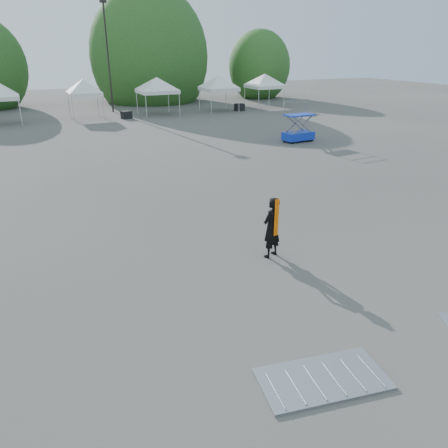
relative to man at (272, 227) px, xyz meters
name	(u,v)px	position (x,y,z in m)	size (l,w,h in m)	color
ground	(228,239)	(-0.63, 1.68, -0.94)	(120.00, 120.00, 0.00)	#474442
light_pole_east	(108,51)	(2.37, 33.68, 4.58)	(0.60, 0.25, 9.80)	black
tree_mid_e	(150,56)	(8.37, 40.68, 3.90)	(5.12, 5.12, 7.79)	#382314
tree_far_e	(259,67)	(21.37, 38.68, 2.69)	(3.84, 3.84, 5.84)	#382314
tent_e	(83,82)	(-0.62, 30.33, 2.12)	(3.84, 3.84, 3.88)	silver
tent_f	(157,80)	(5.78, 29.91, 2.12)	(4.67, 4.67, 3.88)	silver
tent_g	(219,78)	(11.88, 29.73, 2.12)	(4.40, 4.40, 3.88)	silver
tent_h	(265,77)	(17.27, 30.26, 2.12)	(4.50, 4.50, 3.88)	silver
man	(272,227)	(0.00, 0.00, 0.00)	(0.80, 0.68, 1.87)	black
scissor_lift	(299,121)	(10.51, 14.04, 0.39)	(2.12, 1.19, 2.64)	#0D25B4
barrier_left	(323,378)	(-1.84, -5.02, -0.90)	(2.61, 1.61, 0.08)	#9EA0A5
crate_mid	(126,115)	(2.52, 28.77, -0.61)	(0.85, 0.66, 0.66)	black
crate_east	(240,107)	(13.83, 29.10, -0.60)	(0.88, 0.68, 0.68)	black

